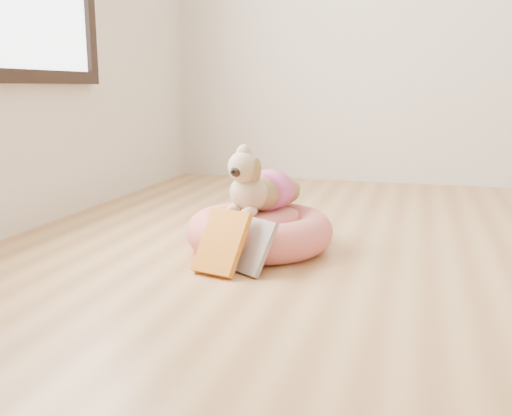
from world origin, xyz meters
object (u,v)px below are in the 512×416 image
(dog, at_px, (260,176))
(book_white, at_px, (254,247))
(pet_bed, at_px, (260,231))
(book_yellow, at_px, (222,243))

(dog, xyz_separation_m, book_white, (0.07, -0.31, -0.19))
(dog, bearing_deg, pet_bed, -57.09)
(pet_bed, distance_m, dog, 0.22)
(pet_bed, xyz_separation_m, book_yellow, (-0.05, -0.31, 0.03))
(book_yellow, bearing_deg, book_white, 26.56)
(dog, xyz_separation_m, book_yellow, (-0.04, -0.34, -0.18))
(pet_bed, relative_size, book_white, 2.92)
(book_white, bearing_deg, pet_bed, 134.26)
(pet_bed, height_order, dog, dog)
(book_yellow, distance_m, book_white, 0.11)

